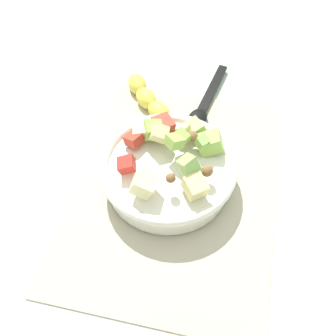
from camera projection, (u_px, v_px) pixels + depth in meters
The scene contains 5 objects.
ground_plane at pixel (175, 189), 0.68m from camera, with size 2.40×2.40×0.00m, color silver.
placemat at pixel (175, 188), 0.68m from camera, with size 0.47×0.35×0.01m, color #BCB299.
salad_bowl at pixel (168, 169), 0.66m from camera, with size 0.23×0.23×0.10m.
serving_spoon at pixel (204, 106), 0.78m from camera, with size 0.20×0.06×0.01m.
banana_whole at pixel (147, 98), 0.79m from camera, with size 0.13×0.13×0.04m.
Camera 1 is at (-0.37, -0.07, 0.57)m, focal length 41.72 mm.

